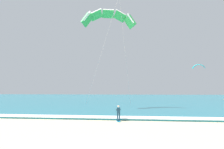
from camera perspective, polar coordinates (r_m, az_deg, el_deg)
sea at (r=82.11m, az=5.26°, el=-6.71°), size 200.00×120.00×0.20m
surf_foam at (r=23.32m, az=1.59°, el=-12.08°), size 200.00×2.25×0.04m
surfboard at (r=21.75m, az=1.87°, el=-13.15°), size 0.68×1.46×0.09m
kitesurfer at (r=21.65m, az=1.86°, el=-10.75°), size 0.58×0.58×1.69m
kite_primary at (r=32.92m, az=-1.03°, el=16.05°), size 8.40×10.36×14.95m
kite_distant at (r=65.13m, az=23.53°, el=2.28°), size 3.75×1.36×1.37m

